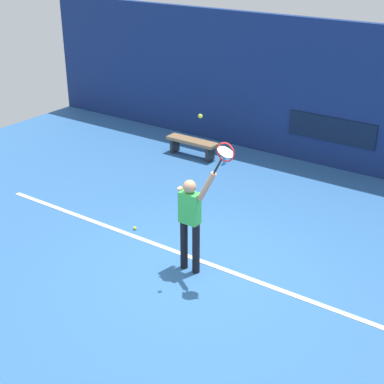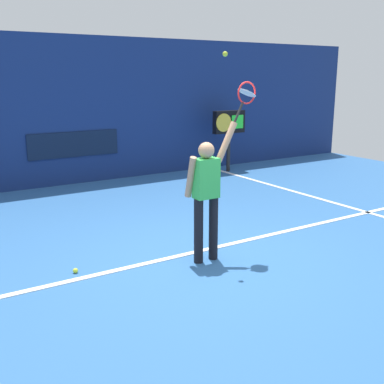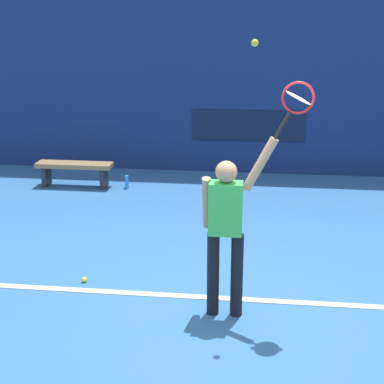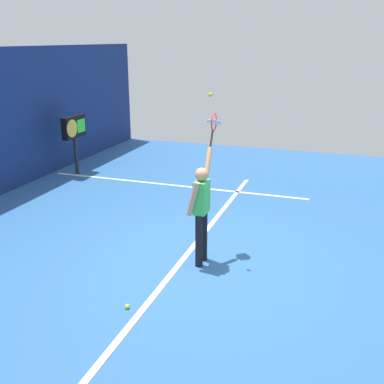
{
  "view_description": "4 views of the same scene",
  "coord_description": "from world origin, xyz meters",
  "px_view_note": "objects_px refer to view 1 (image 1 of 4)",
  "views": [
    {
      "loc": [
        4.91,
        -7.08,
        5.48
      ],
      "look_at": [
        -0.44,
        0.52,
        1.16
      ],
      "focal_mm": 54.6,
      "sensor_mm": 36.0,
      "label": 1
    },
    {
      "loc": [
        -3.57,
        -5.26,
        2.55
      ],
      "look_at": [
        -0.15,
        0.17,
        0.96
      ],
      "focal_mm": 44.02,
      "sensor_mm": 36.0,
      "label": 2
    },
    {
      "loc": [
        0.26,
        -5.61,
        3.1
      ],
      "look_at": [
        -0.44,
        0.09,
        1.31
      ],
      "focal_mm": 54.21,
      "sensor_mm": 36.0,
      "label": 3
    },
    {
      "loc": [
        -6.97,
        -2.27,
        3.67
      ],
      "look_at": [
        0.28,
        0.22,
        1.14
      ],
      "focal_mm": 43.67,
      "sensor_mm": 36.0,
      "label": 4
    }
  ],
  "objects_px": {
    "water_bottle": "(224,160)",
    "tennis_player": "(190,218)",
    "tennis_racket": "(225,154)",
    "court_bench": "(192,144)",
    "spare_ball": "(135,228)",
    "tennis_ball": "(200,116)"
  },
  "relations": [
    {
      "from": "spare_ball",
      "to": "tennis_ball",
      "type": "bearing_deg",
      "value": -17.47
    },
    {
      "from": "tennis_player",
      "to": "spare_ball",
      "type": "xyz_separation_m",
      "value": [
        -1.72,
        0.55,
        -0.98
      ]
    },
    {
      "from": "tennis_ball",
      "to": "court_bench",
      "type": "relative_size",
      "value": 0.05
    },
    {
      "from": "tennis_racket",
      "to": "court_bench",
      "type": "xyz_separation_m",
      "value": [
        -3.71,
        4.43,
        -1.95
      ]
    },
    {
      "from": "tennis_ball",
      "to": "spare_ball",
      "type": "xyz_separation_m",
      "value": [
        -1.95,
        0.62,
        -2.79
      ]
    },
    {
      "from": "water_bottle",
      "to": "spare_ball",
      "type": "bearing_deg",
      "value": -84.45
    },
    {
      "from": "water_bottle",
      "to": "spare_ball",
      "type": "xyz_separation_m",
      "value": [
        0.38,
        -3.87,
        -0.09
      ]
    },
    {
      "from": "tennis_player",
      "to": "spare_ball",
      "type": "bearing_deg",
      "value": 162.25
    },
    {
      "from": "tennis_racket",
      "to": "spare_ball",
      "type": "bearing_deg",
      "value": 166.78
    },
    {
      "from": "water_bottle",
      "to": "tennis_player",
      "type": "bearing_deg",
      "value": -64.63
    },
    {
      "from": "spare_ball",
      "to": "tennis_racket",
      "type": "bearing_deg",
      "value": -13.22
    },
    {
      "from": "tennis_player",
      "to": "tennis_ball",
      "type": "bearing_deg",
      "value": -15.42
    },
    {
      "from": "court_bench",
      "to": "water_bottle",
      "type": "xyz_separation_m",
      "value": [
        0.97,
        0.0,
        -0.22
      ]
    },
    {
      "from": "tennis_player",
      "to": "water_bottle",
      "type": "bearing_deg",
      "value": 115.37
    },
    {
      "from": "spare_ball",
      "to": "court_bench",
      "type": "bearing_deg",
      "value": 109.24
    },
    {
      "from": "tennis_ball",
      "to": "spare_ball",
      "type": "height_order",
      "value": "tennis_ball"
    },
    {
      "from": "tennis_racket",
      "to": "water_bottle",
      "type": "xyz_separation_m",
      "value": [
        -2.74,
        4.43,
        -2.17
      ]
    },
    {
      "from": "tennis_racket",
      "to": "water_bottle",
      "type": "height_order",
      "value": "tennis_racket"
    },
    {
      "from": "court_bench",
      "to": "spare_ball",
      "type": "xyz_separation_m",
      "value": [
        1.35,
        -3.87,
        -0.3
      ]
    },
    {
      "from": "court_bench",
      "to": "tennis_racket",
      "type": "bearing_deg",
      "value": -50.02
    },
    {
      "from": "tennis_ball",
      "to": "court_bench",
      "type": "xyz_separation_m",
      "value": [
        -3.31,
        4.49,
        -2.49
      ]
    },
    {
      "from": "tennis_player",
      "to": "water_bottle",
      "type": "xyz_separation_m",
      "value": [
        -2.1,
        4.42,
        -0.89
      ]
    }
  ]
}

